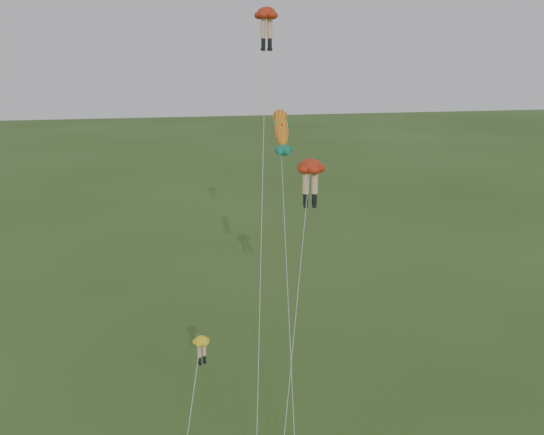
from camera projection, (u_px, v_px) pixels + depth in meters
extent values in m
ellipsoid|color=red|center=(266.00, 13.00, 36.05)|extent=(1.91, 1.91, 0.74)
cylinder|color=#F8C492|center=(263.00, 28.00, 36.19)|extent=(0.33, 0.33, 1.14)
cylinder|color=black|center=(263.00, 43.00, 36.43)|extent=(0.26, 0.26, 0.57)
cube|color=black|center=(263.00, 50.00, 36.53)|extent=(0.29, 0.37, 0.17)
cylinder|color=#F8C492|center=(270.00, 29.00, 36.40)|extent=(0.33, 0.33, 1.14)
cylinder|color=black|center=(270.00, 43.00, 36.64)|extent=(0.26, 0.26, 0.57)
cube|color=black|center=(270.00, 49.00, 36.75)|extent=(0.29, 0.37, 0.17)
cylinder|color=silver|center=(262.00, 226.00, 32.07)|extent=(2.97, 14.50, 22.75)
ellipsoid|color=red|center=(311.00, 166.00, 33.62)|extent=(1.81, 1.81, 0.82)
cylinder|color=#F8C492|center=(306.00, 183.00, 33.88)|extent=(0.36, 0.36, 1.25)
cylinder|color=black|center=(306.00, 199.00, 34.14)|extent=(0.28, 0.28, 0.62)
cube|color=black|center=(305.00, 206.00, 34.26)|extent=(0.25, 0.38, 0.18)
cylinder|color=#F8C492|center=(315.00, 183.00, 33.91)|extent=(0.36, 0.36, 1.25)
cylinder|color=black|center=(314.00, 199.00, 34.17)|extent=(0.28, 0.28, 0.62)
cube|color=black|center=(314.00, 206.00, 34.28)|extent=(0.25, 0.38, 0.18)
cylinder|color=silver|center=(296.00, 312.00, 31.45)|extent=(3.24, 8.17, 14.52)
ellipsoid|color=yellow|center=(201.00, 340.00, 29.28)|extent=(1.16, 1.16, 0.43)
cylinder|color=#F8C492|center=(199.00, 351.00, 29.35)|extent=(0.19, 0.19, 0.66)
cylinder|color=black|center=(200.00, 360.00, 29.49)|extent=(0.15, 0.15, 0.33)
cube|color=black|center=(200.00, 364.00, 29.55)|extent=(0.18, 0.22, 0.10)
cylinder|color=#F8C492|center=(204.00, 349.00, 29.50)|extent=(0.19, 0.19, 0.66)
cylinder|color=black|center=(204.00, 358.00, 29.64)|extent=(0.15, 0.15, 0.33)
cube|color=black|center=(205.00, 362.00, 29.70)|extent=(0.18, 0.22, 0.10)
cylinder|color=silver|center=(189.00, 424.00, 28.33)|extent=(1.63, 3.76, 7.09)
ellipsoid|color=gold|center=(281.00, 128.00, 34.73)|extent=(1.19, 3.17, 2.51)
sphere|color=gold|center=(281.00, 128.00, 34.73)|extent=(1.01, 1.33, 1.25)
cone|color=#137E63|center=(281.00, 128.00, 34.73)|extent=(0.80, 1.20, 1.22)
cone|color=#137E63|center=(281.00, 128.00, 34.73)|extent=(0.80, 1.20, 1.22)
cone|color=#137E63|center=(281.00, 128.00, 34.73)|extent=(0.46, 0.68, 0.68)
cone|color=#137E63|center=(281.00, 128.00, 34.73)|extent=(0.46, 0.68, 0.68)
cone|color=red|center=(281.00, 128.00, 34.73)|extent=(0.50, 0.68, 0.66)
cylinder|color=silver|center=(289.00, 296.00, 31.66)|extent=(1.25, 11.07, 15.98)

